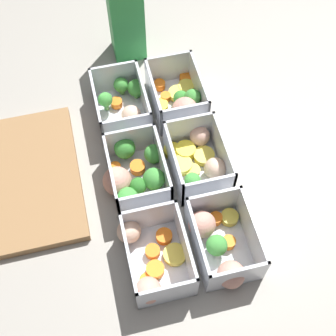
# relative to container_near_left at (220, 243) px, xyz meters

# --- Properties ---
(ground_plane) EXTENTS (4.00, 4.00, 0.00)m
(ground_plane) POSITION_rel_container_near_left_xyz_m (0.16, 0.05, -0.03)
(ground_plane) COLOR gray
(container_near_left) EXTENTS (0.16, 0.10, 0.07)m
(container_near_left) POSITION_rel_container_near_left_xyz_m (0.00, 0.00, 0.00)
(container_near_left) COLOR silver
(container_near_left) RESTS_ON ground_plane
(container_near_center) EXTENTS (0.15, 0.10, 0.07)m
(container_near_center) POSITION_rel_container_near_left_xyz_m (0.16, -0.01, -0.00)
(container_near_center) COLOR silver
(container_near_center) RESTS_ON ground_plane
(container_near_right) EXTENTS (0.14, 0.10, 0.07)m
(container_near_right) POSITION_rel_container_near_left_xyz_m (0.31, -0.01, -0.00)
(container_near_right) COLOR silver
(container_near_right) RESTS_ON ground_plane
(container_far_left) EXTENTS (0.16, 0.11, 0.07)m
(container_far_left) POSITION_rel_container_near_left_xyz_m (0.00, 0.11, -0.00)
(container_far_left) COLOR silver
(container_far_left) RESTS_ON ground_plane
(container_far_center) EXTENTS (0.15, 0.12, 0.07)m
(container_far_center) POSITION_rel_container_near_left_xyz_m (0.16, 0.11, 0.00)
(container_far_center) COLOR silver
(container_far_center) RESTS_ON ground_plane
(container_far_right) EXTENTS (0.15, 0.10, 0.07)m
(container_far_right) POSITION_rel_container_near_left_xyz_m (0.32, 0.10, -0.00)
(container_far_right) COLOR silver
(container_far_right) RESTS_ON ground_plane
(juice_carton) EXTENTS (0.07, 0.07, 0.20)m
(juice_carton) POSITION_rel_container_near_left_xyz_m (0.48, 0.06, 0.07)
(juice_carton) COLOR green
(juice_carton) RESTS_ON ground_plane
(cutting_board) EXTENTS (0.28, 0.18, 0.02)m
(cutting_board) POSITION_rel_container_near_left_xyz_m (0.21, 0.30, -0.02)
(cutting_board) COLOR olive
(cutting_board) RESTS_ON ground_plane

